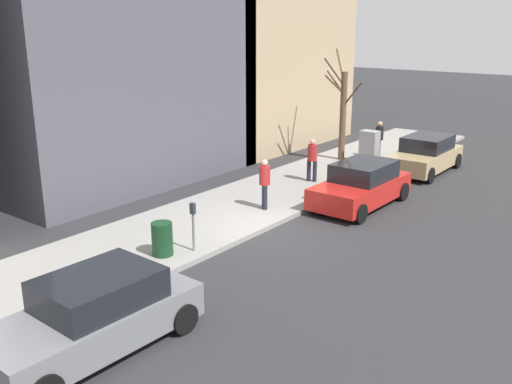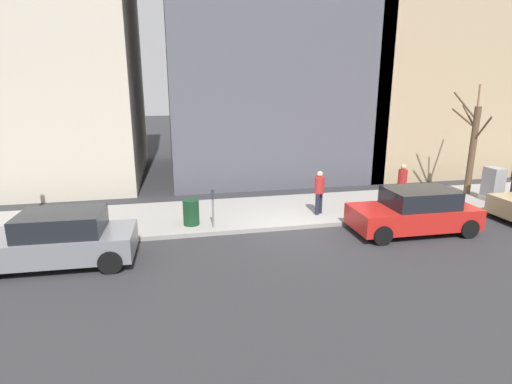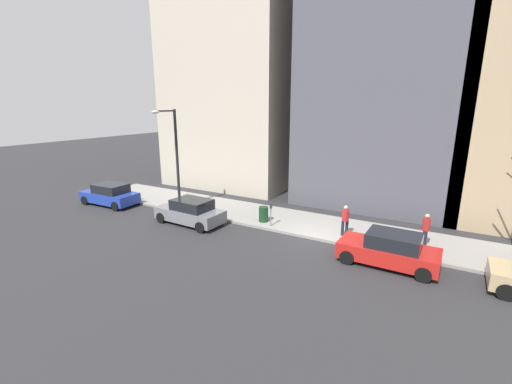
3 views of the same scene
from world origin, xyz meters
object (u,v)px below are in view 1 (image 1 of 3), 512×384
object	(u,v)px
trash_bin	(162,239)
pedestrian_far_corner	(265,181)
parking_meter	(193,222)
pedestrian_near_meter	(379,137)
parked_car_red	(361,185)
parked_car_grey	(94,315)
parked_car_tan	(425,155)
pedestrian_midblock	(312,158)
bare_tree	(342,112)
utility_box	(369,147)

from	to	relation	value
trash_bin	pedestrian_far_corner	distance (m)	4.85
parking_meter	pedestrian_near_meter	bearing A→B (deg)	-85.71
parked_car_red	parking_meter	size ratio (longest dim) A/B	3.13
parked_car_grey	pedestrian_near_meter	bearing A→B (deg)	-79.33
parked_car_red	parked_car_grey	world-z (taller)	same
parked_car_tan	pedestrian_midblock	distance (m)	5.36
parking_meter	bare_tree	size ratio (longest dim) A/B	0.28
bare_tree	pedestrian_midblock	size ratio (longest dim) A/B	2.91
parked_car_tan	parked_car_grey	size ratio (longest dim) A/B	0.99
pedestrian_near_meter	pedestrian_far_corner	distance (m)	9.08
parked_car_tan	parked_car_grey	xyz separation A→B (m)	(-0.25, 17.03, 0.00)
parking_meter	bare_tree	world-z (taller)	bare_tree
parked_car_grey	bare_tree	size ratio (longest dim) A/B	0.88
pedestrian_far_corner	parking_meter	bearing A→B (deg)	147.06
bare_tree	pedestrian_near_meter	bearing A→B (deg)	-131.15
parked_car_tan	pedestrian_far_corner	bearing A→B (deg)	75.93
parked_car_tan	parked_car_red	world-z (taller)	same
parked_car_tan	parked_car_grey	world-z (taller)	same
parked_car_tan	pedestrian_midblock	bearing A→B (deg)	59.79
pedestrian_far_corner	pedestrian_midblock	bearing A→B (deg)	-33.84
parking_meter	utility_box	bearing A→B (deg)	-85.93
utility_box	trash_bin	xyz separation A→B (m)	(-0.40, 12.66, -0.25)
parked_car_grey	pedestrian_midblock	size ratio (longest dim) A/B	2.57
bare_tree	pedestrian_far_corner	world-z (taller)	bare_tree
utility_box	bare_tree	world-z (taller)	bare_tree
pedestrian_midblock	parked_car_red	bearing A→B (deg)	141.40
parked_car_tan	pedestrian_midblock	size ratio (longest dim) A/B	2.53
parked_car_tan	parking_meter	xyz separation A→B (m)	(1.46, 12.52, 0.24)
parking_meter	parked_car_tan	bearing A→B (deg)	-96.65
pedestrian_midblock	parked_car_grey	bearing A→B (deg)	88.47
parked_car_tan	pedestrian_far_corner	xyz separation A→B (m)	(2.13, 8.42, 0.35)
parked_car_grey	pedestrian_midblock	bearing A→B (deg)	-74.64
pedestrian_near_meter	pedestrian_midblock	world-z (taller)	same
utility_box	pedestrian_far_corner	world-z (taller)	pedestrian_far_corner
trash_bin	pedestrian_near_meter	world-z (taller)	pedestrian_near_meter
pedestrian_midblock	bare_tree	bearing A→B (deg)	-91.46
parked_car_tan	utility_box	bearing A→B (deg)	14.20
parked_car_red	utility_box	bearing A→B (deg)	-64.73
parking_meter	pedestrian_far_corner	distance (m)	4.15
utility_box	pedestrian_midblock	xyz separation A→B (m)	(0.39, 4.03, 0.24)
parked_car_tan	pedestrian_near_meter	distance (m)	2.55
trash_bin	utility_box	bearing A→B (deg)	-88.19
parked_car_grey	pedestrian_near_meter	world-z (taller)	pedestrian_near_meter
parked_car_red	trash_bin	size ratio (longest dim) A/B	4.70
parked_car_grey	pedestrian_near_meter	xyz separation A→B (m)	(2.69, -17.67, 0.35)
trash_bin	parking_meter	bearing A→B (deg)	-121.90
parked_car_tan	bare_tree	bearing A→B (deg)	11.22
utility_box	trash_bin	size ratio (longest dim) A/B	1.59
parked_car_tan	parked_car_red	size ratio (longest dim) A/B	0.99
parked_car_red	bare_tree	size ratio (longest dim) A/B	0.88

